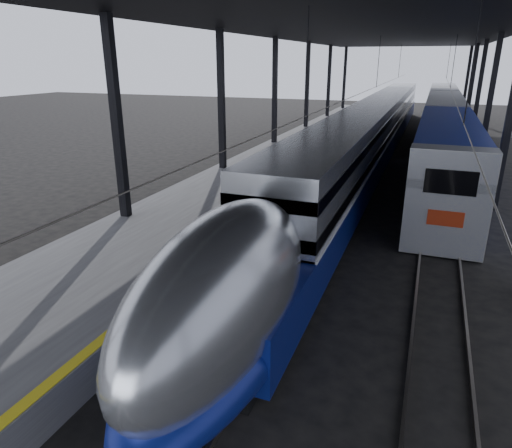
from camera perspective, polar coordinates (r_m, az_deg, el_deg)
The scene contains 7 objects.
ground at distance 14.15m, azimuth -8.16°, elevation -11.59°, with size 160.00×160.00×0.00m, color black.
platform at distance 32.66m, azimuth 3.29°, elevation 7.72°, with size 6.00×80.00×1.00m, color #4C4C4F.
yellow_strip at distance 31.85m, azimuth 8.16°, elevation 8.17°, with size 0.30×80.00×0.01m, color gold.
rails at distance 31.36m, azimuth 17.41°, elevation 5.55°, with size 6.52×80.00×0.16m.
canopy at distance 30.81m, azimuth 14.06°, elevation 22.61°, with size 18.00×75.00×9.47m.
tgv_train at distance 36.76m, azimuth 14.46°, elevation 10.90°, with size 3.01×65.20×4.31m.
second_train at distance 45.39m, azimuth 22.31°, elevation 11.84°, with size 3.09×56.05×4.25m.
Camera 1 is at (6.08, -10.47, 7.33)m, focal length 32.00 mm.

